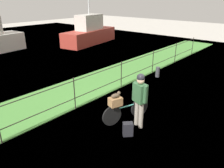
{
  "coord_description": "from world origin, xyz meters",
  "views": [
    {
      "loc": [
        -5.6,
        -3.27,
        3.66
      ],
      "look_at": [
        -0.37,
        1.24,
        0.9
      ],
      "focal_mm": 35.02,
      "sensor_mm": 36.0,
      "label": 1
    }
  ],
  "objects_px": {
    "terrier_dog": "(116,95)",
    "moored_boat_far": "(90,33)",
    "wooden_crate": "(115,102)",
    "bicycle_main": "(126,111)",
    "mooring_bollard": "(158,72)",
    "cyclist_person": "(140,96)",
    "backpack_on_paving": "(128,129)"
  },
  "relations": [
    {
      "from": "terrier_dog",
      "to": "moored_boat_far",
      "type": "height_order",
      "value": "moored_boat_far"
    },
    {
      "from": "wooden_crate",
      "to": "moored_boat_far",
      "type": "relative_size",
      "value": 0.07
    },
    {
      "from": "bicycle_main",
      "to": "terrier_dog",
      "type": "relative_size",
      "value": 4.98
    },
    {
      "from": "wooden_crate",
      "to": "mooring_bollard",
      "type": "height_order",
      "value": "wooden_crate"
    },
    {
      "from": "wooden_crate",
      "to": "cyclist_person",
      "type": "relative_size",
      "value": 0.22
    },
    {
      "from": "wooden_crate",
      "to": "cyclist_person",
      "type": "height_order",
      "value": "cyclist_person"
    },
    {
      "from": "moored_boat_far",
      "to": "mooring_bollard",
      "type": "bearing_deg",
      "value": -113.08
    },
    {
      "from": "backpack_on_paving",
      "to": "cyclist_person",
      "type": "bearing_deg",
      "value": -132.24
    },
    {
      "from": "backpack_on_paving",
      "to": "mooring_bollard",
      "type": "bearing_deg",
      "value": -116.36
    },
    {
      "from": "wooden_crate",
      "to": "mooring_bollard",
      "type": "xyz_separation_m",
      "value": [
        4.64,
        1.19,
        -0.52
      ]
    },
    {
      "from": "bicycle_main",
      "to": "terrier_dog",
      "type": "xyz_separation_m",
      "value": [
        -0.34,
        0.11,
        0.63
      ]
    },
    {
      "from": "backpack_on_paving",
      "to": "moored_boat_far",
      "type": "relative_size",
      "value": 0.07
    },
    {
      "from": "terrier_dog",
      "to": "backpack_on_paving",
      "type": "relative_size",
      "value": 0.81
    },
    {
      "from": "cyclist_person",
      "to": "mooring_bollard",
      "type": "distance_m",
      "value": 4.67
    },
    {
      "from": "mooring_bollard",
      "to": "bicycle_main",
      "type": "bearing_deg",
      "value": -162.97
    },
    {
      "from": "terrier_dog",
      "to": "mooring_bollard",
      "type": "xyz_separation_m",
      "value": [
        4.61,
        1.2,
        -0.72
      ]
    },
    {
      "from": "backpack_on_paving",
      "to": "moored_boat_far",
      "type": "height_order",
      "value": "moored_boat_far"
    },
    {
      "from": "terrier_dog",
      "to": "mooring_bollard",
      "type": "relative_size",
      "value": 0.65
    },
    {
      "from": "terrier_dog",
      "to": "mooring_bollard",
      "type": "distance_m",
      "value": 4.82
    },
    {
      "from": "wooden_crate",
      "to": "backpack_on_paving",
      "type": "xyz_separation_m",
      "value": [
        -0.23,
        -0.65,
        -0.57
      ]
    },
    {
      "from": "wooden_crate",
      "to": "moored_boat_far",
      "type": "height_order",
      "value": "moored_boat_far"
    },
    {
      "from": "backpack_on_paving",
      "to": "moored_boat_far",
      "type": "distance_m",
      "value": 13.44
    },
    {
      "from": "cyclist_person",
      "to": "backpack_on_paving",
      "type": "relative_size",
      "value": 4.21
    },
    {
      "from": "bicycle_main",
      "to": "cyclist_person",
      "type": "relative_size",
      "value": 0.96
    },
    {
      "from": "wooden_crate",
      "to": "cyclist_person",
      "type": "distance_m",
      "value": 0.75
    },
    {
      "from": "terrier_dog",
      "to": "backpack_on_paving",
      "type": "distance_m",
      "value": 1.04
    },
    {
      "from": "bicycle_main",
      "to": "moored_boat_far",
      "type": "distance_m",
      "value": 12.65
    },
    {
      "from": "backpack_on_paving",
      "to": "terrier_dog",
      "type": "bearing_deg",
      "value": -68.2
    },
    {
      "from": "bicycle_main",
      "to": "backpack_on_paving",
      "type": "bearing_deg",
      "value": -137.86
    },
    {
      "from": "bicycle_main",
      "to": "wooden_crate",
      "type": "bearing_deg",
      "value": 161.75
    },
    {
      "from": "terrier_dog",
      "to": "moored_boat_far",
      "type": "distance_m",
      "value": 12.77
    },
    {
      "from": "bicycle_main",
      "to": "backpack_on_paving",
      "type": "relative_size",
      "value": 4.04
    }
  ]
}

